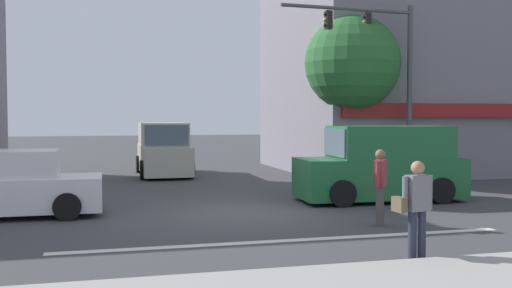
{
  "coord_description": "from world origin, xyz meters",
  "views": [
    {
      "loc": [
        -3.56,
        -14.35,
        2.39
      ],
      "look_at": [
        0.77,
        2.0,
        1.6
      ],
      "focal_mm": 42.0,
      "sensor_mm": 36.0,
      "label": 1
    }
  ],
  "objects_px": {
    "traffic_light_mast": "(385,64)",
    "pedestrian_foreground_with_bag": "(416,205)",
    "utility_pole_far_right": "(404,81)",
    "sedan_crossing_leftbound": "(14,187)",
    "van_parked_curbside": "(382,165)",
    "pedestrian_mid_crossing": "(380,182)",
    "street_tree": "(352,64)",
    "van_crossing_center": "(163,150)"
  },
  "relations": [
    {
      "from": "traffic_light_mast",
      "to": "van_parked_curbside",
      "type": "xyz_separation_m",
      "value": [
        -1.77,
        -3.37,
        -3.17
      ]
    },
    {
      "from": "traffic_light_mast",
      "to": "pedestrian_mid_crossing",
      "type": "height_order",
      "value": "traffic_light_mast"
    },
    {
      "from": "street_tree",
      "to": "traffic_light_mast",
      "type": "height_order",
      "value": "traffic_light_mast"
    },
    {
      "from": "van_crossing_center",
      "to": "van_parked_curbside",
      "type": "height_order",
      "value": "same"
    },
    {
      "from": "sedan_crossing_leftbound",
      "to": "utility_pole_far_right",
      "type": "bearing_deg",
      "value": 25.14
    },
    {
      "from": "street_tree",
      "to": "van_parked_curbside",
      "type": "relative_size",
      "value": 1.27
    },
    {
      "from": "utility_pole_far_right",
      "to": "pedestrian_mid_crossing",
      "type": "relative_size",
      "value": 4.36
    },
    {
      "from": "traffic_light_mast",
      "to": "van_parked_curbside",
      "type": "bearing_deg",
      "value": -117.63
    },
    {
      "from": "street_tree",
      "to": "van_parked_curbside",
      "type": "distance_m",
      "value": 5.55
    },
    {
      "from": "van_parked_curbside",
      "to": "sedan_crossing_leftbound",
      "type": "distance_m",
      "value": 9.7
    },
    {
      "from": "utility_pole_far_right",
      "to": "traffic_light_mast",
      "type": "height_order",
      "value": "utility_pole_far_right"
    },
    {
      "from": "van_parked_curbside",
      "to": "sedan_crossing_leftbound",
      "type": "xyz_separation_m",
      "value": [
        -9.7,
        -0.24,
        -0.29
      ]
    },
    {
      "from": "traffic_light_mast",
      "to": "pedestrian_foreground_with_bag",
      "type": "xyz_separation_m",
      "value": [
        -4.55,
        -10.08,
        -3.22
      ]
    },
    {
      "from": "utility_pole_far_right",
      "to": "pedestrian_mid_crossing",
      "type": "distance_m",
      "value": 11.69
    },
    {
      "from": "van_parked_curbside",
      "to": "traffic_light_mast",
      "type": "bearing_deg",
      "value": 62.37
    },
    {
      "from": "van_crossing_center",
      "to": "sedan_crossing_leftbound",
      "type": "height_order",
      "value": "van_crossing_center"
    },
    {
      "from": "traffic_light_mast",
      "to": "sedan_crossing_leftbound",
      "type": "distance_m",
      "value": 12.51
    },
    {
      "from": "van_crossing_center",
      "to": "sedan_crossing_leftbound",
      "type": "distance_m",
      "value": 10.3
    },
    {
      "from": "street_tree",
      "to": "sedan_crossing_leftbound",
      "type": "relative_size",
      "value": 1.45
    },
    {
      "from": "utility_pole_far_right",
      "to": "street_tree",
      "type": "bearing_deg",
      "value": -149.05
    },
    {
      "from": "van_parked_curbside",
      "to": "pedestrian_foreground_with_bag",
      "type": "distance_m",
      "value": 7.26
    },
    {
      "from": "traffic_light_mast",
      "to": "sedan_crossing_leftbound",
      "type": "bearing_deg",
      "value": -162.5
    },
    {
      "from": "street_tree",
      "to": "sedan_crossing_leftbound",
      "type": "distance_m",
      "value": 12.19
    },
    {
      "from": "pedestrian_foreground_with_bag",
      "to": "pedestrian_mid_crossing",
      "type": "relative_size",
      "value": 1.0
    },
    {
      "from": "street_tree",
      "to": "traffic_light_mast",
      "type": "bearing_deg",
      "value": -53.31
    },
    {
      "from": "sedan_crossing_leftbound",
      "to": "pedestrian_mid_crossing",
      "type": "relative_size",
      "value": 2.46
    },
    {
      "from": "utility_pole_far_right",
      "to": "sedan_crossing_leftbound",
      "type": "height_order",
      "value": "utility_pole_far_right"
    },
    {
      "from": "street_tree",
      "to": "van_parked_curbside",
      "type": "height_order",
      "value": "street_tree"
    },
    {
      "from": "traffic_light_mast",
      "to": "pedestrian_foreground_with_bag",
      "type": "bearing_deg",
      "value": -114.3
    },
    {
      "from": "pedestrian_mid_crossing",
      "to": "street_tree",
      "type": "bearing_deg",
      "value": 70.26
    },
    {
      "from": "van_crossing_center",
      "to": "sedan_crossing_leftbound",
      "type": "xyz_separation_m",
      "value": [
        -4.51,
        -9.26,
        -0.29
      ]
    },
    {
      "from": "van_parked_curbside",
      "to": "pedestrian_mid_crossing",
      "type": "xyz_separation_m",
      "value": [
        -1.83,
        -3.51,
        -0.06
      ]
    },
    {
      "from": "sedan_crossing_leftbound",
      "to": "pedestrian_mid_crossing",
      "type": "xyz_separation_m",
      "value": [
        7.87,
        -3.27,
        0.24
      ]
    },
    {
      "from": "traffic_light_mast",
      "to": "van_crossing_center",
      "type": "relative_size",
      "value": 1.34
    },
    {
      "from": "traffic_light_mast",
      "to": "van_parked_curbside",
      "type": "distance_m",
      "value": 4.96
    },
    {
      "from": "pedestrian_foreground_with_bag",
      "to": "pedestrian_mid_crossing",
      "type": "height_order",
      "value": "same"
    },
    {
      "from": "van_crossing_center",
      "to": "van_parked_curbside",
      "type": "xyz_separation_m",
      "value": [
        5.19,
        -9.02,
        0.0
      ]
    },
    {
      "from": "van_crossing_center",
      "to": "van_parked_curbside",
      "type": "distance_m",
      "value": 10.4
    },
    {
      "from": "utility_pole_far_right",
      "to": "sedan_crossing_leftbound",
      "type": "relative_size",
      "value": 1.77
    },
    {
      "from": "street_tree",
      "to": "pedestrian_foreground_with_bag",
      "type": "height_order",
      "value": "street_tree"
    },
    {
      "from": "van_crossing_center",
      "to": "van_parked_curbside",
      "type": "bearing_deg",
      "value": -60.08
    },
    {
      "from": "van_parked_curbside",
      "to": "pedestrian_mid_crossing",
      "type": "distance_m",
      "value": 3.96
    }
  ]
}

